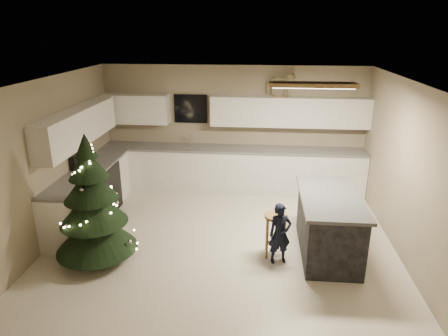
{
  "coord_description": "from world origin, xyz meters",
  "views": [
    {
      "loc": [
        0.56,
        -5.77,
        3.34
      ],
      "look_at": [
        0.0,
        0.35,
        1.15
      ],
      "focal_mm": 32.0,
      "sensor_mm": 36.0,
      "label": 1
    }
  ],
  "objects": [
    {
      "name": "cabinetry",
      "position": [
        -0.91,
        1.65,
        0.76
      ],
      "size": [
        5.5,
        3.2,
        2.0
      ],
      "color": "silver",
      "rests_on": "ground_plane"
    },
    {
      "name": "rocking_horse",
      "position": [
        0.95,
        2.33,
        2.26
      ],
      "size": [
        0.57,
        0.26,
        0.5
      ],
      "rotation": [
        0.0,
        0.0,
        1.58
      ],
      "color": "brown",
      "rests_on": "cabinetry"
    },
    {
      "name": "bar_stool",
      "position": [
        0.85,
        -0.34,
        0.51
      ],
      "size": [
        0.35,
        0.35,
        0.68
      ],
      "rotation": [
        0.0,
        0.0,
        -0.1
      ],
      "color": "brown",
      "rests_on": "ground_plane"
    },
    {
      "name": "island",
      "position": [
        1.66,
        -0.19,
        0.48
      ],
      "size": [
        0.9,
        1.7,
        0.95
      ],
      "color": "black",
      "rests_on": "ground_plane"
    },
    {
      "name": "room_shell",
      "position": [
        0.02,
        0.0,
        1.75
      ],
      "size": [
        5.52,
        5.02,
        2.61
      ],
      "color": "gray",
      "rests_on": "ground_plane"
    },
    {
      "name": "christmas_tree",
      "position": [
        -1.82,
        -0.7,
        0.81
      ],
      "size": [
        1.23,
        1.19,
        1.97
      ],
      "rotation": [
        0.0,
        0.0,
        0.02
      ],
      "color": "#3F2816",
      "rests_on": "ground_plane"
    },
    {
      "name": "ground_plane",
      "position": [
        0.0,
        0.0,
        0.0
      ],
      "size": [
        5.5,
        5.5,
        0.0
      ],
      "primitive_type": "plane",
      "color": "beige"
    },
    {
      "name": "toddler",
      "position": [
        0.91,
        -0.53,
        0.47
      ],
      "size": [
        0.39,
        0.31,
        0.94
      ],
      "primitive_type": "imported",
      "rotation": [
        0.0,
        0.0,
        0.28
      ],
      "color": "black",
      "rests_on": "ground_plane"
    }
  ]
}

